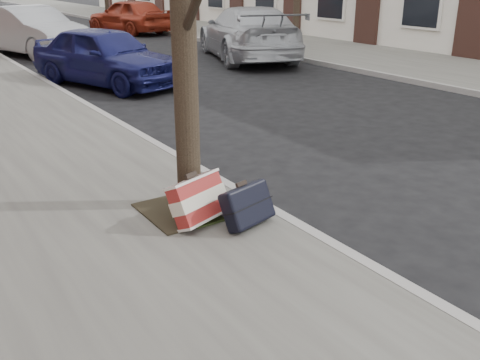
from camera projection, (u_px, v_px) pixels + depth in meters
ground at (408, 216)px, 5.64m from camera, size 120.00×120.00×0.00m
far_sidewalk at (237, 36)px, 21.28m from camera, size 4.00×70.00×0.12m
dirt_patch at (186, 209)px, 5.48m from camera, size 0.85×0.85×0.02m
suitcase_red at (199, 200)px, 5.14m from camera, size 0.67×0.50×0.46m
suitcase_navy at (247, 205)px, 5.08m from camera, size 0.60×0.44×0.42m
car_near_front at (106, 56)px, 11.91m from camera, size 2.74×4.16×1.32m
car_near_mid at (31, 31)px, 16.29m from camera, size 2.79×4.70×1.46m
car_near_back at (4, 21)px, 20.79m from camera, size 3.48×5.05×1.28m
car_far_front at (248, 33)px, 15.56m from camera, size 3.74×5.63×1.51m
car_far_back at (129, 16)px, 22.38m from camera, size 2.61×4.45×1.42m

